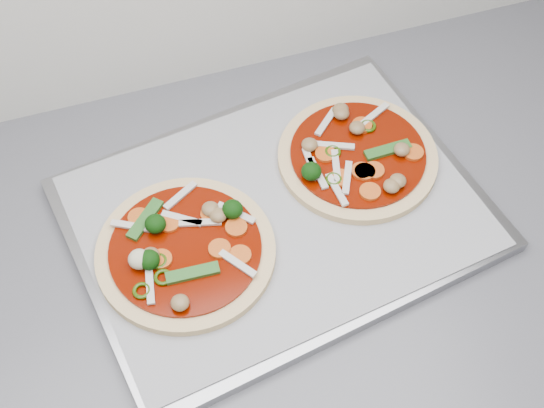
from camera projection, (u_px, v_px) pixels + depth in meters
name	position (u px, v px, depth m)	size (l,w,h in m)	color
baking_tray	(277.00, 215.00, 0.89)	(0.46, 0.34, 0.02)	gray
parchment	(277.00, 211.00, 0.88)	(0.44, 0.32, 0.00)	#A4A3A9
pizza_left	(185.00, 250.00, 0.84)	(0.26, 0.26, 0.03)	#EBBF81
pizza_right	(357.00, 156.00, 0.91)	(0.20, 0.20, 0.03)	#EBBF81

